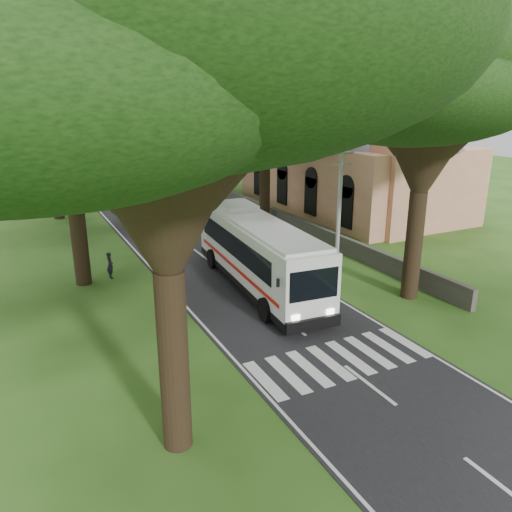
{
  "coord_description": "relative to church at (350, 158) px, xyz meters",
  "views": [
    {
      "loc": [
        -11.16,
        -16.8,
        10.39
      ],
      "look_at": [
        0.24,
        6.05,
        2.2
      ],
      "focal_mm": 35.0,
      "sensor_mm": 36.0,
      "label": 1
    }
  ],
  "objects": [
    {
      "name": "church",
      "position": [
        0.0,
        0.0,
        0.0
      ],
      "size": [
        14.0,
        24.0,
        11.6
      ],
      "color": "tan",
      "rests_on": "ground"
    },
    {
      "name": "distant_car_c",
      "position": [
        -17.06,
        44.11,
        -4.19
      ],
      "size": [
        2.27,
        4.86,
        1.37
      ],
      "primitive_type": "imported",
      "rotation": [
        0.0,
        0.0,
        3.22
      ],
      "color": "maroon",
      "rests_on": "road"
    },
    {
      "name": "pole_mid",
      "position": [
        -12.36,
        4.45,
        -0.73
      ],
      "size": [
        1.6,
        0.24,
        8.0
      ],
      "color": "gray",
      "rests_on": "ground"
    },
    {
      "name": "road",
      "position": [
        -17.86,
        3.45,
        -4.9
      ],
      "size": [
        8.0,
        120.0,
        0.04
      ],
      "primitive_type": "cube",
      "color": "black",
      "rests_on": "ground"
    },
    {
      "name": "ground",
      "position": [
        -17.86,
        -21.55,
        -4.91
      ],
      "size": [
        140.0,
        140.0,
        0.0
      ],
      "primitive_type": "plane",
      "color": "#274A15",
      "rests_on": "ground"
    },
    {
      "name": "tree_r_midb",
      "position": [
        -10.36,
        16.45,
        5.89
      ],
      "size": [
        14.98,
        14.98,
        14.07
      ],
      "color": "black",
      "rests_on": "ground"
    },
    {
      "name": "property_wall",
      "position": [
        -8.86,
        2.45,
        -4.31
      ],
      "size": [
        0.35,
        50.0,
        1.2
      ],
      "primitive_type": "cube",
      "color": "#383533",
      "rests_on": "ground"
    },
    {
      "name": "pedestrian",
      "position": [
        -24.28,
        -9.34,
        -4.1
      ],
      "size": [
        0.47,
        0.64,
        1.62
      ],
      "primitive_type": "imported",
      "rotation": [
        0.0,
        0.0,
        1.72
      ],
      "color": "black",
      "rests_on": "ground"
    },
    {
      "name": "tree_l_midb",
      "position": [
        -25.36,
        8.45,
        7.18
      ],
      "size": [
        12.53,
        12.53,
        14.97
      ],
      "color": "black",
      "rests_on": "ground"
    },
    {
      "name": "tree_l_near",
      "position": [
        -25.36,
        -25.55,
        6.76
      ],
      "size": [
        15.6,
        15.6,
        15.07
      ],
      "color": "black",
      "rests_on": "ground"
    },
    {
      "name": "tree_r_mida",
      "position": [
        -9.86,
        -1.55,
        6.13
      ],
      "size": [
        13.14,
        13.14,
        13.98
      ],
      "color": "black",
      "rests_on": "ground"
    },
    {
      "name": "pole_far",
      "position": [
        -12.36,
        24.45,
        -0.73
      ],
      "size": [
        1.6,
        0.24,
        8.0
      ],
      "color": "gray",
      "rests_on": "ground"
    },
    {
      "name": "pole_near",
      "position": [
        -12.36,
        -15.55,
        -0.73
      ],
      "size": [
        1.6,
        0.24,
        8.0
      ],
      "color": "gray",
      "rests_on": "ground"
    },
    {
      "name": "tree_r_near",
      "position": [
        -10.36,
        -19.55,
        6.75
      ],
      "size": [
        15.45,
        15.45,
        15.03
      ],
      "color": "black",
      "rests_on": "ground"
    },
    {
      "name": "coach_bus",
      "position": [
        -17.06,
        -14.48,
        -2.81
      ],
      "size": [
        3.87,
        13.4,
        3.9
      ],
      "rotation": [
        0.0,
        0.0,
        -0.08
      ],
      "color": "silver",
      "rests_on": "ground"
    },
    {
      "name": "distant_car_b",
      "position": [
        -18.66,
        25.33,
        -4.23
      ],
      "size": [
        1.92,
        4.11,
        1.3
      ],
      "primitive_type": "imported",
      "rotation": [
        0.0,
        0.0,
        -0.14
      ],
      "color": "navy",
      "rests_on": "road"
    },
    {
      "name": "tree_l_far",
      "position": [
        -26.36,
        26.45,
        5.56
      ],
      "size": [
        13.92,
        13.92,
        13.54
      ],
      "color": "black",
      "rests_on": "ground"
    },
    {
      "name": "distant_car_a",
      "position": [
        -19.08,
        21.54,
        -4.29
      ],
      "size": [
        2.26,
        3.68,
        1.17
      ],
      "primitive_type": "imported",
      "rotation": [
        0.0,
        0.0,
        3.42
      ],
      "color": "#B2B1B6",
      "rests_on": "road"
    },
    {
      "name": "tree_l_mida",
      "position": [
        -25.86,
        -9.55,
        6.83
      ],
      "size": [
        14.83,
        14.83,
        15.0
      ],
      "color": "black",
      "rests_on": "ground"
    },
    {
      "name": "crosswalk",
      "position": [
        -17.86,
        -23.55,
        -4.91
      ],
      "size": [
        8.0,
        3.0,
        0.01
      ],
      "primitive_type": "cube",
      "color": "silver",
      "rests_on": "ground"
    },
    {
      "name": "tree_r_far",
      "position": [
        -9.36,
        34.45,
        7.6
      ],
      "size": [
        12.66,
        12.66,
        15.43
      ],
      "color": "black",
      "rests_on": "ground"
    }
  ]
}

